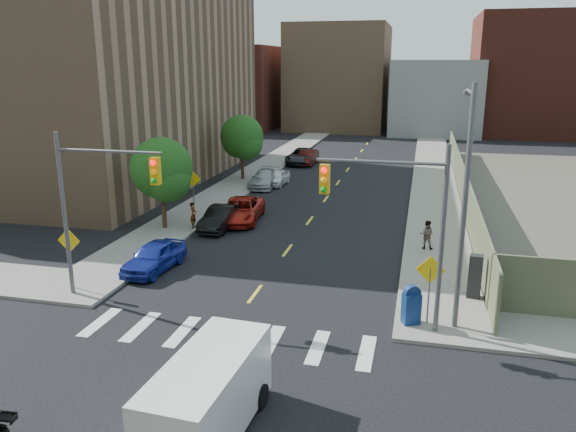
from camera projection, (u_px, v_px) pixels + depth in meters
The scene contains 29 objects.
ground at pixel (177, 398), 16.66m from camera, with size 160.00×160.00×0.00m, color black.
sidewalk_nw at pixel (277, 160), 57.32m from camera, with size 3.50×73.00×0.15m, color gray.
sidewalk_ne at pixel (433, 166), 53.83m from camera, with size 3.50×73.00×0.15m, color gray.
fence_north at pixel (462, 183), 40.44m from camera, with size 0.12×44.00×2.50m, color brown.
building_nw at pixel (80, 83), 47.65m from camera, with size 22.00×30.00×16.00m, color #8C6B4C.
bg_bldg_west at pixel (233, 87), 85.69m from camera, with size 14.00×18.00×12.00m, color #592319.
bg_bldg_midwest at pixel (339, 78), 83.57m from camera, with size 14.00×16.00×15.00m, color #8C6B4C.
bg_bldg_center at pixel (435, 97), 79.21m from camera, with size 12.00×16.00×10.00m, color gray.
bg_bldg_east at pixel (541, 75), 77.14m from camera, with size 18.00×18.00×16.00m, color #592319.
signal_nw at pixel (96, 195), 22.45m from camera, with size 4.59×0.30×7.00m.
signal_ne at pixel (399, 213), 19.75m from camera, with size 4.59×0.30×7.00m.
streetlight_ne at pixel (465, 191), 19.92m from camera, with size 0.25×3.70×9.00m.
warn_sign_nw at pixel (69, 247), 23.99m from camera, with size 1.06×0.06×2.83m.
warn_sign_ne at pixel (430, 278), 20.62m from camera, with size 1.06×0.06×2.83m.
warn_sign_midwest at pixel (193, 184), 36.65m from camera, with size 1.06×0.06×2.83m.
tree_west_near at pixel (162, 172), 32.60m from camera, with size 3.66×3.64×5.52m.
tree_west_far at pixel (242, 139), 46.67m from camera, with size 3.66×3.64×5.52m.
parked_car_blue at pixel (154, 257), 26.75m from camera, with size 1.65×4.09×1.39m, color #1B2A99.
parked_car_black at pixel (220, 218), 33.46m from camera, with size 1.45×4.15×1.37m, color black.
parked_car_red at pixel (240, 210), 35.10m from camera, with size 2.40×5.20×1.44m, color #A11B10.
parked_car_silver at pixel (264, 179), 44.80m from camera, with size 1.90×4.66×1.35m, color #989CA0.
parked_car_white at pixel (277, 177), 45.60m from camera, with size 1.47×3.65×1.24m, color white.
parked_car_maroon at pixel (308, 157), 54.80m from camera, with size 1.50×4.31×1.42m, color #3C0E0C.
parked_car_grey at pixel (302, 156), 55.21m from camera, with size 2.51×5.44×1.51m, color black.
cargo_van at pixel (210, 392), 14.88m from camera, with size 2.27×4.97×2.23m.
mailbox at pixel (411, 305), 20.94m from camera, with size 0.77×0.69×1.53m.
payphone at pixel (475, 276), 23.25m from camera, with size 0.55×0.45×1.85m, color black.
pedestrian_west at pixel (193, 215), 33.17m from camera, with size 0.57×0.37×1.55m, color gray.
pedestrian_east at pixel (427, 235), 29.42m from camera, with size 0.75×0.58×1.53m, color gray.
Camera 1 is at (6.62, -13.48, 9.62)m, focal length 35.00 mm.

